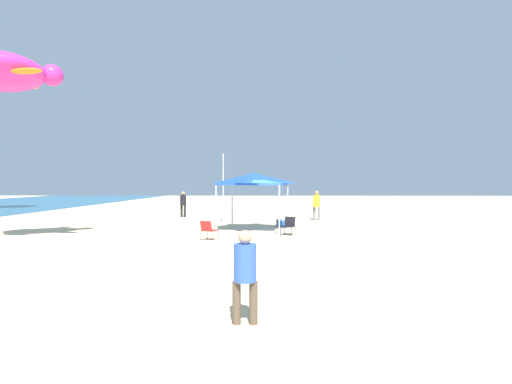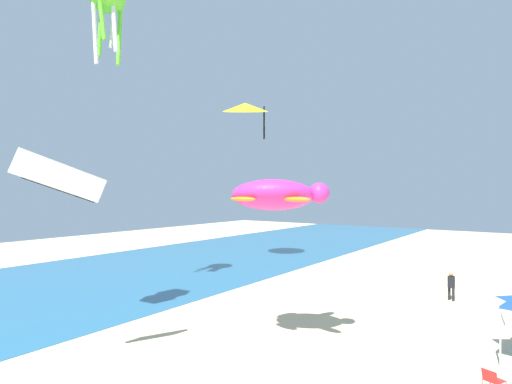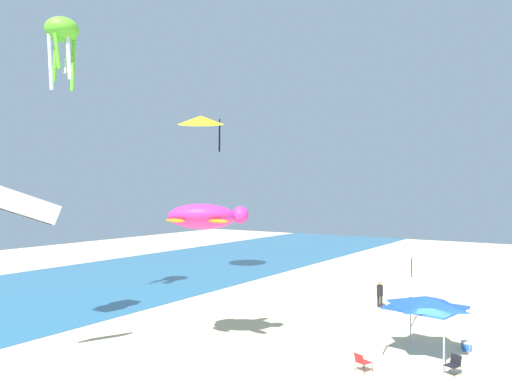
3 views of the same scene
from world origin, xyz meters
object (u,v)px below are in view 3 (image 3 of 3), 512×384
(cooler_box, at_px, (466,346))
(kite_delta_yellow, at_px, (201,120))
(canopy_tent, at_px, (426,302))
(folding_chair_right_of_tent, at_px, (454,363))
(kite_parafoil_white, at_px, (24,205))
(person_by_tent, at_px, (380,292))
(kite_turtle_magenta, at_px, (204,217))
(kite_octopus_lime, at_px, (62,33))
(banner_flag, at_px, (411,285))
(folding_chair_left_of_tent, at_px, (362,361))

(cooler_box, bearing_deg, kite_delta_yellow, 70.53)
(canopy_tent, xyz_separation_m, folding_chair_right_of_tent, (-1.82, -1.63, -2.06))
(cooler_box, xyz_separation_m, kite_delta_yellow, (8.55, 24.19, 14.20))
(kite_parafoil_white, bearing_deg, cooler_box, -32.61)
(person_by_tent, distance_m, kite_parafoil_white, 22.73)
(kite_parafoil_white, bearing_deg, kite_delta_yellow, 37.34)
(cooler_box, relative_size, kite_turtle_magenta, 0.16)
(cooler_box, bearing_deg, folding_chair_right_of_tent, -177.35)
(canopy_tent, distance_m, kite_octopus_lime, 27.48)
(banner_flag, bearing_deg, kite_turtle_magenta, 140.98)
(canopy_tent, distance_m, folding_chair_right_of_tent, 3.20)
(canopy_tent, bearing_deg, kite_parafoil_white, 129.37)
(folding_chair_left_of_tent, distance_m, person_by_tent, 12.41)
(cooler_box, height_order, person_by_tent, person_by_tent)
(kite_delta_yellow, distance_m, kite_turtle_magenta, 21.84)
(kite_octopus_lime, bearing_deg, canopy_tent, 69.78)
(person_by_tent, distance_m, kite_delta_yellow, 22.22)
(folding_chair_right_of_tent, relative_size, person_by_tent, 0.46)
(canopy_tent, height_order, kite_turtle_magenta, kite_turtle_magenta)
(person_by_tent, distance_m, kite_turtle_magenta, 15.01)
(folding_chair_left_of_tent, bearing_deg, kite_parafoil_white, 54.21)
(folding_chair_right_of_tent, height_order, folding_chair_left_of_tent, same)
(folding_chair_right_of_tent, xyz_separation_m, cooler_box, (3.81, 0.18, -0.27))
(person_by_tent, relative_size, kite_parafoil_white, 0.58)
(folding_chair_left_of_tent, relative_size, banner_flag, 0.20)
(cooler_box, xyz_separation_m, kite_parafoil_white, (-13.64, 15.67, 7.03))
(canopy_tent, xyz_separation_m, kite_parafoil_white, (-11.66, 14.21, 4.70))
(folding_chair_right_of_tent, bearing_deg, canopy_tent, 152.99)
(cooler_box, xyz_separation_m, banner_flag, (2.37, 3.41, 2.26))
(folding_chair_right_of_tent, distance_m, banner_flag, 7.41)
(canopy_tent, bearing_deg, person_by_tent, 31.88)
(folding_chair_left_of_tent, xyz_separation_m, banner_flag, (8.05, 0.19, 1.99))
(canopy_tent, xyz_separation_m, folding_chair_left_of_tent, (-3.70, 1.76, -2.06))
(banner_flag, height_order, person_by_tent, banner_flag)
(folding_chair_left_of_tent, relative_size, kite_delta_yellow, 0.14)
(cooler_box, distance_m, banner_flag, 4.72)
(person_by_tent, xyz_separation_m, kite_turtle_magenta, (-13.24, 4.41, 5.53))
(canopy_tent, xyz_separation_m, cooler_box, (1.99, -1.46, -2.33))
(folding_chair_left_of_tent, height_order, kite_delta_yellow, kite_delta_yellow)
(banner_flag, xyz_separation_m, kite_parafoil_white, (-16.01, 12.26, 4.77))
(kite_delta_yellow, bearing_deg, person_by_tent, 137.36)
(folding_chair_left_of_tent, xyz_separation_m, kite_octopus_lime, (-0.54, 20.41, 17.74))
(person_by_tent, bearing_deg, kite_turtle_magenta, 105.14)
(canopy_tent, relative_size, kite_delta_yellow, 0.60)
(person_by_tent, height_order, kite_octopus_lime, kite_octopus_lime)
(canopy_tent, bearing_deg, kite_turtle_magenta, 117.69)
(kite_octopus_lime, bearing_deg, person_by_tent, 95.15)
(person_by_tent, xyz_separation_m, kite_octopus_lime, (-12.48, 17.05, 17.17))
(kite_parafoil_white, bearing_deg, folding_chair_right_of_tent, -41.82)
(cooler_box, bearing_deg, kite_turtle_magenta, 122.46)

